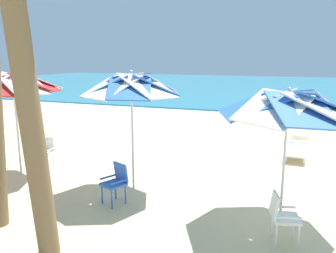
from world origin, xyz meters
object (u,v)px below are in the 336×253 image
beach_umbrella_0 (288,105)px  palm_tree_0 (23,49)px  beach_umbrella_2 (13,84)px  plastic_chair_2 (45,150)px  plastic_chair_0 (282,215)px  sun_lounger_1 (298,147)px  plastic_chair_1 (116,181)px  beach_umbrella_1 (131,86)px

beach_umbrella_0 → palm_tree_0: bearing=-141.1°
beach_umbrella_2 → palm_tree_0: bearing=-43.2°
beach_umbrella_0 → plastic_chair_2: bearing=171.4°
plastic_chair_0 → sun_lounger_1: bearing=87.3°
plastic_chair_2 → plastic_chair_0: bearing=-16.2°
plastic_chair_0 → beach_umbrella_2: 6.97m
plastic_chair_1 → plastic_chair_2: (-3.05, 1.43, 0.00)m
plastic_chair_1 → sun_lounger_1: (3.63, 5.15, -0.22)m
plastic_chair_0 → sun_lounger_1: (0.26, 5.58, -0.22)m
plastic_chair_0 → beach_umbrella_2: (-6.61, 1.12, 1.92)m
plastic_chair_0 → palm_tree_0: bearing=-151.8°
plastic_chair_0 → plastic_chair_2: bearing=163.8°
plastic_chair_1 → plastic_chair_2: size_ratio=1.00×
plastic_chair_1 → plastic_chair_0: bearing=-7.4°
plastic_chair_0 → plastic_chair_2: same height
beach_umbrella_0 → beach_umbrella_1: 3.36m
beach_umbrella_0 → plastic_chair_1: size_ratio=2.96×
palm_tree_0 → beach_umbrella_2: bearing=136.8°
plastic_chair_1 → plastic_chair_2: bearing=154.8°
sun_lounger_1 → palm_tree_0: bearing=-116.5°
palm_tree_0 → plastic_chair_2: bearing=128.7°
beach_umbrella_2 → plastic_chair_2: (0.19, 0.75, -1.92)m
beach_umbrella_0 → sun_lounger_1: 5.07m
sun_lounger_1 → beach_umbrella_2: bearing=-147.0°
beach_umbrella_0 → beach_umbrella_1: (-3.34, 0.37, 0.22)m
palm_tree_0 → sun_lounger_1: bearing=63.5°
beach_umbrella_2 → plastic_chair_2: bearing=75.4°
palm_tree_0 → beach_umbrella_0: bearing=38.9°
beach_umbrella_0 → beach_umbrella_1: bearing=173.7°
beach_umbrella_1 → beach_umbrella_0: bearing=-6.3°
beach_umbrella_2 → plastic_chair_2: size_ratio=3.19×
beach_umbrella_0 → plastic_chair_2: (-6.37, 0.96, -1.72)m
plastic_chair_0 → plastic_chair_2: size_ratio=1.00×
beach_umbrella_0 → plastic_chair_2: size_ratio=2.96×
plastic_chair_0 → beach_umbrella_2: bearing=170.4°
beach_umbrella_1 → plastic_chair_1: 2.12m
beach_umbrella_2 → sun_lounger_1: (6.87, 4.47, -2.13)m
beach_umbrella_2 → palm_tree_0: 4.40m
beach_umbrella_0 → palm_tree_0: 4.48m
plastic_chair_2 → sun_lounger_1: 7.65m
beach_umbrella_0 → plastic_chair_0: size_ratio=2.96×
beach_umbrella_2 → beach_umbrella_1: bearing=2.8°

